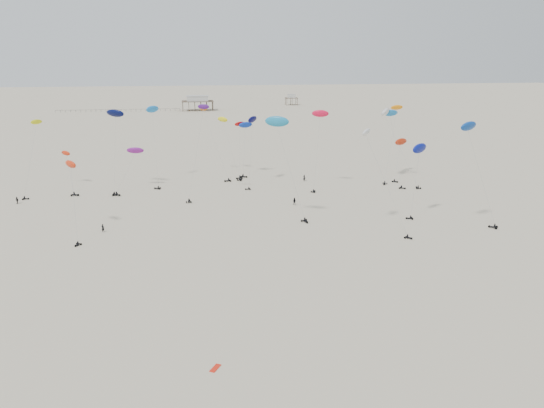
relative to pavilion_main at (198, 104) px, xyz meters
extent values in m
plane|color=#C3B69A|center=(10.00, -150.00, -4.22)|extent=(900.00, 900.00, 0.00)
cube|color=brown|center=(0.00, 0.00, 1.93)|extent=(21.00, 13.00, 0.30)
cube|color=silver|center=(0.00, 0.00, 3.68)|extent=(14.00, 8.40, 3.20)
cube|color=#B2B2AD|center=(0.00, 0.00, 5.43)|extent=(15.00, 9.00, 0.30)
cube|color=brown|center=(70.00, 30.00, 0.93)|extent=(9.00, 7.00, 0.30)
cube|color=silver|center=(70.00, 30.00, 2.28)|extent=(5.60, 4.20, 2.40)
cube|color=#B2B2AD|center=(70.00, 30.00, 3.63)|extent=(6.00, 4.50, 0.30)
cube|color=black|center=(-52.00, 0.00, -2.77)|extent=(80.00, 0.10, 0.10)
cylinder|color=gray|center=(33.99, -262.98, 6.09)|extent=(0.03, 0.03, 22.57)
ellipsoid|color=white|center=(30.55, -258.32, 16.49)|extent=(3.70, 4.24, 1.98)
cylinder|color=gray|center=(-4.56, -228.94, 7.56)|extent=(0.03, 0.03, 23.89)
ellipsoid|color=#4F167D|center=(-2.21, -225.03, 19.17)|extent=(3.33, 2.14, 1.54)
cylinder|color=gray|center=(1.47, -204.50, 6.01)|extent=(0.03, 0.03, 24.14)
ellipsoid|color=#D5650B|center=(-1.66, -197.72, 16.09)|extent=(3.29, 3.32, 1.68)
cylinder|color=gray|center=(51.59, -219.16, 6.59)|extent=(0.03, 0.03, 21.43)
ellipsoid|color=orange|center=(53.85, -216.34, 17.35)|extent=(3.91, 2.02, 1.88)
cylinder|color=gray|center=(15.80, -252.47, 6.90)|extent=(0.03, 0.03, 21.75)
ellipsoid|color=#1985BC|center=(12.73, -251.32, 18.24)|extent=(5.63, 3.86, 2.59)
cylinder|color=gray|center=(28.47, -224.03, 5.99)|extent=(0.03, 0.03, 20.71)
ellipsoid|color=#F3113D|center=(30.03, -220.37, 16.40)|extent=(5.00, 3.06, 2.31)
cylinder|color=gray|center=(-23.64, -218.31, 0.95)|extent=(0.03, 0.03, 13.79)
ellipsoid|color=#84198D|center=(-21.36, -213.53, 6.25)|extent=(5.18, 2.99, 2.43)
cylinder|color=gray|center=(-39.27, -214.30, 0.42)|extent=(0.03, 0.03, 16.92)
ellipsoid|color=red|center=(-41.49, -207.09, 4.89)|extent=(3.54, 3.26, 1.73)
cylinder|color=gray|center=(-26.35, -218.09, 6.08)|extent=(0.03, 0.03, 21.18)
ellipsoid|color=#040B3C|center=(-26.00, -213.55, 16.68)|extent=(6.30, 5.41, 2.86)
cylinder|color=gray|center=(10.67, -217.75, 4.90)|extent=(0.03, 0.03, 19.29)
ellipsoid|color=#050644|center=(11.87, -213.41, 14.28)|extent=(4.22, 4.95, 2.35)
cylinder|color=gray|center=(-16.05, -211.08, 6.20)|extent=(0.03, 0.03, 23.32)
ellipsoid|color=#1D7FDA|center=(-16.54, -204.69, 16.77)|extent=(4.35, 4.27, 2.21)
cylinder|color=gray|center=(-48.31, -216.98, 5.09)|extent=(0.03, 0.03, 21.68)
ellipsoid|color=yellow|center=(-47.55, -210.53, 14.35)|extent=(3.23, 2.83, 1.56)
cylinder|color=gray|center=(8.78, -204.73, 3.71)|extent=(0.03, 0.03, 16.03)
ellipsoid|color=red|center=(9.29, -201.23, 11.57)|extent=(4.08, 3.42, 1.86)
cylinder|color=gray|center=(44.33, -253.50, 3.53)|extent=(0.03, 0.03, 14.78)
ellipsoid|color=#0A178D|center=(45.56, -251.95, 11.62)|extent=(5.34, 4.47, 2.55)
cylinder|color=gray|center=(10.44, -204.21, 3.53)|extent=(0.03, 0.03, 14.76)
ellipsoid|color=#0D32B1|center=(11.06, -201.90, 11.30)|extent=(4.72, 2.94, 2.20)
cylinder|color=gray|center=(53.86, -221.60, 5.62)|extent=(0.03, 0.03, 23.26)
ellipsoid|color=silver|center=(50.94, -215.04, 15.92)|extent=(5.75, 7.00, 3.17)
cylinder|color=gray|center=(6.41, -203.08, 4.06)|extent=(0.03, 0.03, 21.58)
ellipsoid|color=#FFF215|center=(4.46, -195.62, 12.37)|extent=(4.13, 4.36, 2.12)
cylinder|color=gray|center=(55.13, -262.64, 6.66)|extent=(0.03, 0.03, 21.56)
ellipsoid|color=#0C3D9E|center=(51.81, -261.20, 17.72)|extent=(5.43, 4.21, 2.53)
cylinder|color=gray|center=(-30.01, -255.56, 2.75)|extent=(0.03, 0.03, 17.72)
ellipsoid|color=red|center=(-31.18, -249.52, 9.84)|extent=(3.63, 3.93, 1.94)
cylinder|color=gray|center=(52.84, -220.35, 5.53)|extent=(0.03, 0.03, 23.25)
ellipsoid|color=blue|center=(53.30, -213.08, 15.42)|extent=(4.85, 2.30, 2.32)
cylinder|color=gray|center=(56.67, -213.03, 0.56)|extent=(0.03, 0.03, 16.99)
ellipsoid|color=red|center=(59.96, -206.36, 5.58)|extent=(5.32, 3.69, 2.45)
imported|color=black|center=(-25.09, -253.69, -4.22)|extent=(0.91, 0.78, 2.12)
imported|color=black|center=(19.24, -239.29, -4.22)|extent=(1.24, 1.02, 2.20)
imported|color=black|center=(-49.92, -227.33, -4.22)|extent=(1.41, 1.26, 2.11)
imported|color=black|center=(27.16, -214.05, -4.22)|extent=(0.98, 0.90, 2.22)
cube|color=red|center=(-4.12, -308.41, -4.22)|extent=(1.55, 1.90, 0.07)
camera|label=1|loc=(-5.95, -364.74, 32.17)|focal=35.00mm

